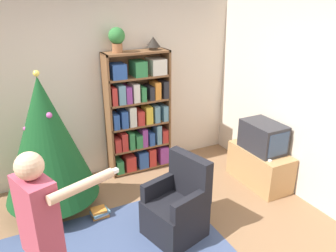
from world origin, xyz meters
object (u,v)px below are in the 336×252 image
(christmas_tree, at_px, (46,140))
(potted_plant, at_px, (117,38))
(bookshelf, at_px, (139,115))
(television, at_px, (263,137))
(standing_person, at_px, (43,237))
(armchair, at_px, (177,209))
(table_lamp, at_px, (153,42))

(christmas_tree, bearing_deg, potted_plant, 25.65)
(bookshelf, xyz_separation_m, television, (1.36, -1.17, -0.15))
(christmas_tree, distance_m, standing_person, 1.72)
(armchair, xyz_separation_m, standing_person, (-1.41, -0.63, 0.63))
(armchair, bearing_deg, potted_plant, 166.80)
(bookshelf, height_order, christmas_tree, bookshelf)
(christmas_tree, xyz_separation_m, armchair, (1.16, -1.08, -0.64))
(bookshelf, bearing_deg, armchair, -97.24)
(bookshelf, relative_size, armchair, 1.97)
(standing_person, bearing_deg, armchair, 94.36)
(christmas_tree, xyz_separation_m, table_lamp, (1.62, 0.53, 0.95))
(television, bearing_deg, potted_plant, 144.11)
(television, distance_m, christmas_tree, 2.80)
(armchair, distance_m, potted_plant, 2.32)
(standing_person, height_order, table_lamp, table_lamp)
(standing_person, bearing_deg, potted_plant, 129.33)
(armchair, relative_size, standing_person, 0.57)
(table_lamp, bearing_deg, standing_person, -129.93)
(potted_plant, bearing_deg, armchair, -87.71)
(armchair, xyz_separation_m, potted_plant, (-0.06, 1.60, 1.68))
(bookshelf, distance_m, standing_person, 2.74)
(potted_plant, bearing_deg, standing_person, -121.04)
(bookshelf, bearing_deg, standing_person, -125.91)
(table_lamp, bearing_deg, potted_plant, 180.00)
(television, relative_size, armchair, 0.65)
(christmas_tree, bearing_deg, television, -13.45)
(television, distance_m, armchair, 1.67)
(potted_plant, height_order, table_lamp, potted_plant)
(bookshelf, distance_m, potted_plant, 1.16)
(bookshelf, xyz_separation_m, armchair, (-0.20, -1.60, -0.55))
(armchair, relative_size, table_lamp, 4.60)
(television, xyz_separation_m, potted_plant, (-1.62, 1.17, 1.28))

